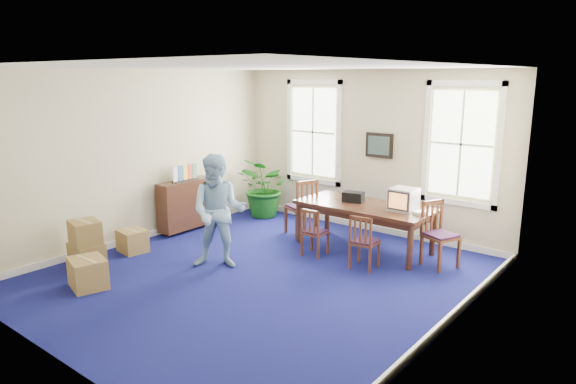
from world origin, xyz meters
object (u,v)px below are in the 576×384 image
Objects in this scene: conference_table at (364,227)px; chair_near_left at (315,232)px; crt_tv at (404,199)px; cardboard_boxes at (99,244)px; credenza at (186,207)px; potted_plant at (266,188)px; man at (219,212)px.

chair_near_left is at bearing -120.86° from conference_table.
crt_tv is 0.32× the size of cardboard_boxes.
cardboard_boxes is (0.56, -2.30, -0.07)m from credenza.
crt_tv is at bearing 4.50° from conference_table.
cardboard_boxes is (-0.02, -4.08, -0.24)m from potted_plant.
potted_plant is at bearing -34.57° from chair_near_left.
chair_near_left is at bearing 49.34° from cardboard_boxes.
man is 2.00m from cardboard_boxes.
man is 3.15m from potted_plant.
potted_plant is at bearing 172.33° from crt_tv.
credenza is (-2.90, -0.42, 0.06)m from chair_near_left.
crt_tv is 4.34m from credenza.
crt_tv reaches higher than cardboard_boxes.
crt_tv is 3.13m from man.
credenza is at bearing 4.16° from chair_near_left.
man is 1.41× the size of potted_plant.
man reaches higher than cardboard_boxes.
potted_plant is (0.58, 1.79, 0.18)m from credenza.
credenza reaches higher than conference_table.
chair_near_left is 0.58× the size of cardboard_boxes.
chair_near_left is (-1.21, -0.88, -0.59)m from crt_tv.
credenza is 2.36m from cardboard_boxes.
cardboard_boxes is at bearing -77.44° from credenza.
conference_table is 3.61m from credenza.
man reaches higher than crt_tv.
chair_near_left reaches higher than conference_table.
man is 2.29m from credenza.
crt_tv is 0.35× the size of potted_plant.
credenza is 0.93× the size of potted_plant.
conference_table is 2.88m from potted_plant.
man reaches higher than potted_plant.
potted_plant is at bearing 169.34° from conference_table.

